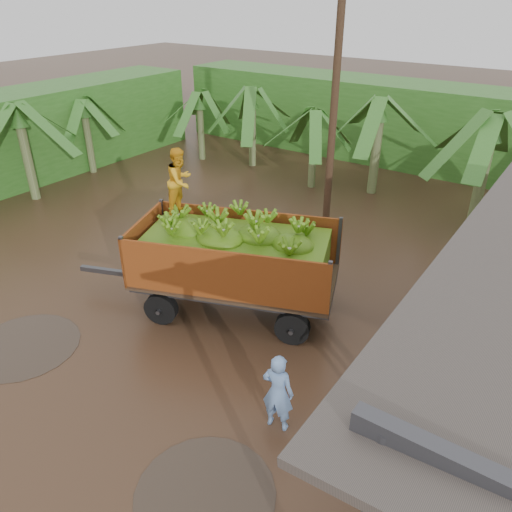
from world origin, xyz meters
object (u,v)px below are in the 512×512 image
at_px(man_grey, 391,381).
at_px(utility_pole, 334,106).
at_px(banana_trailer, 235,257).
at_px(man_blue, 278,392).

relative_size(man_grey, utility_pole, 0.24).
distance_m(banana_trailer, man_grey, 4.91).
bearing_deg(banana_trailer, man_blue, -62.74).
bearing_deg(utility_pole, man_grey, -54.43).
bearing_deg(man_blue, man_grey, -150.98).
relative_size(man_blue, utility_pole, 0.21).
bearing_deg(man_grey, banana_trailer, -54.78).
relative_size(banana_trailer, man_grey, 3.52).
bearing_deg(utility_pole, man_blue, -67.80).
bearing_deg(man_grey, man_blue, 0.68).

